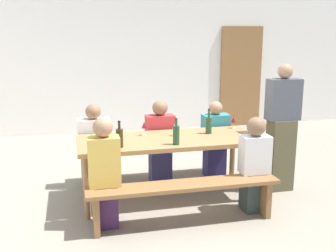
# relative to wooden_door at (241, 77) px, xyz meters

# --- Properties ---
(ground_plane) EXTENTS (24.00, 24.00, 0.00)m
(ground_plane) POSITION_rel_wooden_door_xyz_m (-2.44, -3.51, -1.05)
(ground_plane) COLOR gray
(back_wall) EXTENTS (14.00, 0.20, 3.20)m
(back_wall) POSITION_rel_wooden_door_xyz_m (-2.44, 0.14, 0.55)
(back_wall) COLOR white
(back_wall) RESTS_ON ground
(wooden_door) EXTENTS (0.90, 0.06, 2.10)m
(wooden_door) POSITION_rel_wooden_door_xyz_m (0.00, 0.00, 0.00)
(wooden_door) COLOR olive
(wooden_door) RESTS_ON ground
(tasting_table) EXTENTS (2.14, 0.86, 0.75)m
(tasting_table) POSITION_rel_wooden_door_xyz_m (-2.44, -3.51, -0.37)
(tasting_table) COLOR #9E7247
(tasting_table) RESTS_ON ground
(bench_near) EXTENTS (2.04, 0.30, 0.45)m
(bench_near) POSITION_rel_wooden_door_xyz_m (-2.44, -4.25, -0.69)
(bench_near) COLOR olive
(bench_near) RESTS_ON ground
(bench_far) EXTENTS (2.04, 0.30, 0.45)m
(bench_far) POSITION_rel_wooden_door_xyz_m (-2.44, -2.78, -0.69)
(bench_far) COLOR olive
(bench_far) RESTS_ON ground
(wine_bottle_0) EXTENTS (0.08, 0.08, 0.30)m
(wine_bottle_0) POSITION_rel_wooden_door_xyz_m (-2.41, -3.80, -0.18)
(wine_bottle_0) COLOR #234C2D
(wine_bottle_0) RESTS_ON tasting_table
(wine_bottle_1) EXTENTS (0.08, 0.08, 0.30)m
(wine_bottle_1) POSITION_rel_wooden_door_xyz_m (-3.04, -3.76, -0.19)
(wine_bottle_1) COLOR #332814
(wine_bottle_1) RESTS_ON tasting_table
(wine_bottle_2) EXTENTS (0.08, 0.08, 0.31)m
(wine_bottle_2) POSITION_rel_wooden_door_xyz_m (-1.89, -3.40, -0.19)
(wine_bottle_2) COLOR #234C2D
(wine_bottle_2) RESTS_ON tasting_table
(wine_glass_0) EXTENTS (0.06, 0.06, 0.17)m
(wine_glass_0) POSITION_rel_wooden_door_xyz_m (-3.11, -3.87, -0.18)
(wine_glass_0) COLOR silver
(wine_glass_0) RESTS_ON tasting_table
(wine_glass_1) EXTENTS (0.06, 0.06, 0.15)m
(wine_glass_1) POSITION_rel_wooden_door_xyz_m (-2.34, -3.42, -0.20)
(wine_glass_1) COLOR silver
(wine_glass_1) RESTS_ON tasting_table
(wine_glass_2) EXTENTS (0.06, 0.06, 0.17)m
(wine_glass_2) POSITION_rel_wooden_door_xyz_m (-2.69, -3.30, -0.18)
(wine_glass_2) COLOR silver
(wine_glass_2) RESTS_ON tasting_table
(wine_glass_3) EXTENTS (0.06, 0.06, 0.15)m
(wine_glass_3) POSITION_rel_wooden_door_xyz_m (-1.48, -3.21, -0.19)
(wine_glass_3) COLOR silver
(wine_glass_3) RESTS_ON tasting_table
(wine_glass_4) EXTENTS (0.06, 0.06, 0.17)m
(wine_glass_4) POSITION_rel_wooden_door_xyz_m (-3.01, -3.39, -0.18)
(wine_glass_4) COLOR silver
(wine_glass_4) RESTS_ON tasting_table
(seated_guest_near_0) EXTENTS (0.32, 0.24, 1.16)m
(seated_guest_near_0) POSITION_rel_wooden_door_xyz_m (-3.25, -4.10, -0.49)
(seated_guest_near_0) COLOR #442653
(seated_guest_near_0) RESTS_ON ground
(seated_guest_near_1) EXTENTS (0.32, 0.24, 1.08)m
(seated_guest_near_1) POSITION_rel_wooden_door_xyz_m (-1.58, -4.10, -0.52)
(seated_guest_near_1) COLOR #323E3D
(seated_guest_near_1) RESTS_ON ground
(seated_guest_far_0) EXTENTS (0.41, 0.24, 1.10)m
(seated_guest_far_0) POSITION_rel_wooden_door_xyz_m (-3.27, -2.93, -0.53)
(seated_guest_far_0) COLOR #285238
(seated_guest_far_0) RESTS_ON ground
(seated_guest_far_1) EXTENTS (0.38, 0.24, 1.12)m
(seated_guest_far_1) POSITION_rel_wooden_door_xyz_m (-2.41, -2.93, -0.52)
(seated_guest_far_1) COLOR navy
(seated_guest_far_1) RESTS_ON ground
(seated_guest_far_2) EXTENTS (0.36, 0.24, 1.07)m
(seated_guest_far_2) POSITION_rel_wooden_door_xyz_m (-1.63, -2.93, -0.55)
(seated_guest_far_2) COLOR navy
(seated_guest_far_2) RESTS_ON ground
(standing_host) EXTENTS (0.41, 0.24, 1.61)m
(standing_host) POSITION_rel_wooden_door_xyz_m (-0.98, -3.57, -0.28)
(standing_host) COLOR brown
(standing_host) RESTS_ON ground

